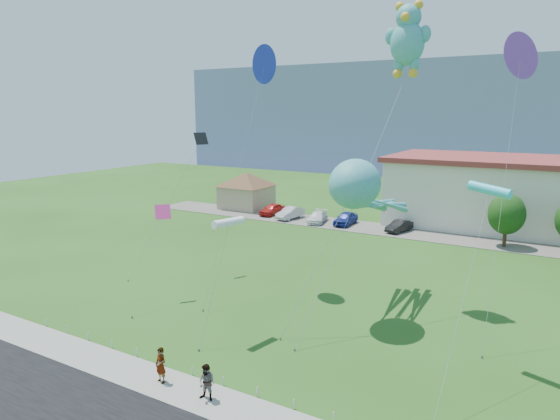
% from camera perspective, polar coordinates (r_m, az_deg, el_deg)
% --- Properties ---
extents(ground, '(160.00, 160.00, 0.00)m').
position_cam_1_polar(ground, '(28.02, -6.55, -17.60)').
color(ground, '#244914').
rests_on(ground, ground).
extents(sidewalk, '(80.00, 2.50, 0.10)m').
position_cam_1_polar(sidewalk, '(26.15, -10.37, -19.87)').
color(sidewalk, gray).
rests_on(sidewalk, ground).
extents(parking_strip, '(70.00, 6.00, 0.06)m').
position_cam_1_polar(parking_strip, '(58.13, 14.49, -2.52)').
color(parking_strip, '#59544C').
rests_on(parking_strip, ground).
extents(hill_ridge, '(160.00, 50.00, 25.00)m').
position_cam_1_polar(hill_ridge, '(140.35, 24.43, 9.84)').
color(hill_ridge, '#7584A1').
rests_on(hill_ridge, ground).
extents(pavilion, '(9.20, 9.20, 5.00)m').
position_cam_1_polar(pavilion, '(70.24, -3.86, 2.64)').
color(pavilion, tan).
rests_on(pavilion, ground).
extents(rope_fence, '(26.05, 0.05, 0.50)m').
position_cam_1_polar(rope_fence, '(27.01, -8.29, -18.22)').
color(rope_fence, white).
rests_on(rope_fence, ground).
extents(tree_near, '(3.60, 3.60, 5.47)m').
position_cam_1_polar(tree_near, '(54.72, 24.48, -0.42)').
color(tree_near, '#3F2B19').
rests_on(tree_near, ground).
extents(pedestrian_left, '(0.72, 0.52, 1.83)m').
position_cam_1_polar(pedestrian_left, '(26.76, -13.47, -16.87)').
color(pedestrian_left, gray).
rests_on(pedestrian_left, sidewalk).
extents(pedestrian_right, '(0.92, 0.75, 1.77)m').
position_cam_1_polar(pedestrian_right, '(24.96, -8.36, -18.93)').
color(pedestrian_right, gray).
rests_on(pedestrian_right, sidewalk).
extents(parked_car_red, '(1.99, 4.42, 1.47)m').
position_cam_1_polar(parked_car_red, '(65.66, -0.91, 0.09)').
color(parked_car_red, '#B51A16').
rests_on(parked_car_red, parking_strip).
extents(parked_car_silver, '(2.15, 4.64, 1.47)m').
position_cam_1_polar(parked_car_silver, '(63.28, 1.18, -0.34)').
color(parked_car_silver, '#ADACB3').
rests_on(parked_car_silver, parking_strip).
extents(parked_car_white, '(2.74, 4.79, 1.31)m').
position_cam_1_polar(parked_car_white, '(61.35, 4.32, -0.82)').
color(parked_car_white, white).
rests_on(parked_car_white, parking_strip).
extents(parked_car_blue, '(1.85, 4.50, 1.53)m').
position_cam_1_polar(parked_car_blue, '(60.44, 7.52, -0.96)').
color(parked_car_blue, navy).
rests_on(parked_car_blue, parking_strip).
extents(parked_car_black, '(2.35, 4.15, 1.30)m').
position_cam_1_polar(parked_car_black, '(58.06, 13.46, -1.80)').
color(parked_car_black, black).
rests_on(parked_car_black, parking_strip).
extents(octopus_kite, '(4.09, 11.85, 10.58)m').
position_cam_1_polar(octopus_kite, '(32.81, 9.27, 2.05)').
color(octopus_kite, teal).
rests_on(octopus_kite, ground).
extents(teddy_bear_kite, '(3.94, 12.48, 20.68)m').
position_cam_1_polar(teddy_bear_kite, '(36.49, 14.37, 18.53)').
color(teddy_bear_kite, teal).
rests_on(teddy_bear_kite, ground).
extents(small_kite_black, '(3.90, 6.51, 11.68)m').
position_cam_1_polar(small_kite_black, '(42.09, -9.95, 6.24)').
color(small_kite_black, black).
rests_on(small_kite_black, ground).
extents(small_kite_pink, '(1.63, 5.03, 6.78)m').
position_cam_1_polar(small_kite_pink, '(36.71, -13.52, -1.18)').
color(small_kite_pink, '#F4368C').
rests_on(small_kite_pink, ground).
extents(small_kite_cyan, '(0.86, 9.00, 9.98)m').
position_cam_1_polar(small_kite_cyan, '(27.61, 22.78, 1.96)').
color(small_kite_cyan, '#31CDE0').
rests_on(small_kite_cyan, ground).
extents(small_kite_blue, '(1.80, 7.97, 17.54)m').
position_cam_1_polar(small_kite_blue, '(38.17, -1.98, 15.69)').
color(small_kite_blue, '#262EDB').
rests_on(small_kite_blue, ground).
extents(small_kite_white, '(0.51, 3.98, 7.46)m').
position_cam_1_polar(small_kite_white, '(29.59, -5.94, -1.54)').
color(small_kite_white, white).
rests_on(small_kite_white, ground).
extents(small_kite_purple, '(1.80, 7.08, 17.41)m').
position_cam_1_polar(small_kite_purple, '(34.22, 25.72, 14.94)').
color(small_kite_purple, '#8E37DE').
rests_on(small_kite_purple, ground).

